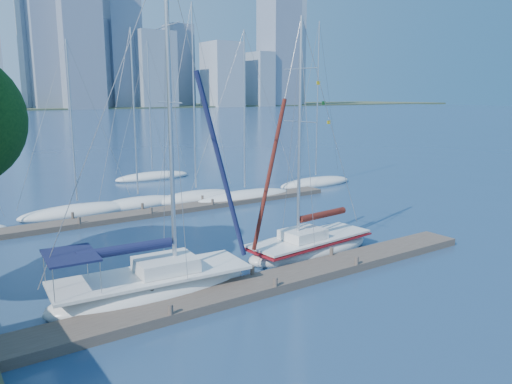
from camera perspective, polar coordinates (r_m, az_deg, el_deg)
ground at (r=23.07m, az=0.87°, el=-10.95°), size 700.00×700.00×0.00m
near_dock at (r=23.00m, az=0.87°, el=-10.49°), size 26.00×2.00×0.40m
far_dock at (r=37.36m, az=-10.94°, el=-2.20°), size 30.00×1.80×0.36m
sailboat_navy at (r=22.22m, az=-11.80°, el=-8.98°), size 9.29×3.61×14.91m
sailboat_maroon at (r=27.64m, az=6.18°, el=-4.95°), size 8.22×3.32×13.03m
bg_boat_1 at (r=38.62m, az=-19.69°, el=-2.10°), size 8.49×3.20×12.74m
bg_boat_2 at (r=40.13m, az=-13.29°, el=-1.24°), size 7.25×3.88×13.84m
bg_boat_3 at (r=41.56m, az=-6.85°, el=-0.54°), size 7.35×3.14×16.02m
bg_boat_4 at (r=41.46m, az=-1.28°, el=-0.54°), size 9.31×4.92×14.00m
bg_boat_5 at (r=48.42m, az=6.83°, el=1.10°), size 8.68×4.55×15.54m
bg_boat_7 at (r=52.77m, az=-11.73°, el=1.75°), size 8.10×2.84×14.18m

